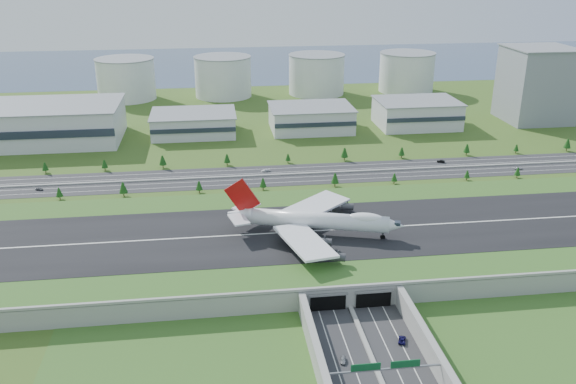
{
  "coord_description": "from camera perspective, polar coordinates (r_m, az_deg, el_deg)",
  "views": [
    {
      "loc": [
        -47.65,
        -238.02,
        122.15
      ],
      "look_at": [
        -12.09,
        35.0,
        13.19
      ],
      "focal_mm": 38.0,
      "sensor_mm": 36.0,
      "label": 1
    }
  ],
  "objects": [
    {
      "name": "ground",
      "position": [
        271.74,
        3.5,
        -5.16
      ],
      "size": [
        1200.0,
        1200.0,
        0.0
      ],
      "primitive_type": "plane",
      "color": "#2E5119",
      "rests_on": "ground"
    },
    {
      "name": "airfield_deck",
      "position": [
        269.83,
        3.52,
        -4.39
      ],
      "size": [
        520.0,
        100.0,
        9.2
      ],
      "color": "gray",
      "rests_on": "ground"
    },
    {
      "name": "sign_gantry_near",
      "position": [
        189.69,
        9.09,
        -16.12
      ],
      "size": [
        38.7,
        0.7,
        9.8
      ],
      "color": "gray",
      "rests_on": "ground"
    },
    {
      "name": "north_expressway",
      "position": [
        357.88,
        0.68,
        1.64
      ],
      "size": [
        560.0,
        36.0,
        0.12
      ],
      "primitive_type": "cube",
      "color": "#28282B",
      "rests_on": "ground"
    },
    {
      "name": "tree_row",
      "position": [
        359.17,
        3.63,
        2.46
      ],
      "size": [
        502.37,
        48.7,
        8.46
      ],
      "color": "#3D2819",
      "rests_on": "ground"
    },
    {
      "name": "hangar_west",
      "position": [
        453.8,
        -22.94,
        5.89
      ],
      "size": [
        120.0,
        60.0,
        25.0
      ],
      "primitive_type": "cube",
      "color": "silver",
      "rests_on": "ground"
    },
    {
      "name": "hangar_mid_a",
      "position": [
        443.28,
        -8.82,
        6.35
      ],
      "size": [
        58.0,
        42.0,
        15.0
      ],
      "primitive_type": "cube",
      "color": "silver",
      "rests_on": "ground"
    },
    {
      "name": "hangar_mid_b",
      "position": [
        448.77,
        2.16,
        6.91
      ],
      "size": [
        58.0,
        42.0,
        17.0
      ],
      "primitive_type": "cube",
      "color": "silver",
      "rests_on": "ground"
    },
    {
      "name": "hangar_mid_c",
      "position": [
        468.18,
        11.94,
        7.2
      ],
      "size": [
        58.0,
        42.0,
        19.0
      ],
      "primitive_type": "cube",
      "color": "silver",
      "rests_on": "ground"
    },
    {
      "name": "office_tower",
      "position": [
        507.73,
        22.24,
        9.27
      ],
      "size": [
        46.0,
        46.0,
        55.0
      ],
      "primitive_type": "cube",
      "color": "gray",
      "rests_on": "ground"
    },
    {
      "name": "fuel_tank_a",
      "position": [
        562.59,
        -14.91,
        10.16
      ],
      "size": [
        50.0,
        50.0,
        35.0
      ],
      "primitive_type": "cylinder",
      "color": "silver",
      "rests_on": "ground"
    },
    {
      "name": "fuel_tank_b",
      "position": [
        558.06,
        -6.1,
        10.66
      ],
      "size": [
        50.0,
        50.0,
        35.0
      ],
      "primitive_type": "cylinder",
      "color": "silver",
      "rests_on": "ground"
    },
    {
      "name": "fuel_tank_c",
      "position": [
        566.4,
        2.68,
        10.92
      ],
      "size": [
        50.0,
        50.0,
        35.0
      ],
      "primitive_type": "cylinder",
      "color": "silver",
      "rests_on": "ground"
    },
    {
      "name": "fuel_tank_d",
      "position": [
        587.06,
        11.04,
        10.93
      ],
      "size": [
        50.0,
        50.0,
        35.0
      ],
      "primitive_type": "cylinder",
      "color": "silver",
      "rests_on": "ground"
    },
    {
      "name": "bay_water",
      "position": [
        729.88,
        -3.65,
        11.92
      ],
      "size": [
        1200.0,
        260.0,
        0.06
      ],
      "primitive_type": "cube",
      "color": "#354967",
      "rests_on": "ground"
    },
    {
      "name": "boeing_747",
      "position": [
        261.85,
        2.49,
        -2.63
      ],
      "size": [
        75.84,
        70.65,
        24.12
      ],
      "rotation": [
        0.0,
        0.0,
        -0.29
      ],
      "color": "white",
      "rests_on": "airfield_deck"
    },
    {
      "name": "car_0",
      "position": [
        202.26,
        5.18,
        -15.37
      ],
      "size": [
        2.53,
        4.35,
        1.39
      ],
      "primitive_type": "imported",
      "rotation": [
        0.0,
        0.0,
        -0.23
      ],
      "color": "#A8A9AD",
      "rests_on": "ground"
    },
    {
      "name": "car_2",
      "position": [
        213.69,
        10.63,
        -13.43
      ],
      "size": [
        4.05,
        5.66,
        1.43
      ],
      "primitive_type": "imported",
      "rotation": [
        0.0,
        0.0,
        2.78
      ],
      "color": "#0F0D41",
      "rests_on": "ground"
    },
    {
      "name": "car_4",
      "position": [
        360.63,
        -22.25,
        0.26
      ],
      "size": [
        4.54,
        3.04,
        1.44
      ],
      "primitive_type": "imported",
      "rotation": [
        0.0,
        0.0,
        1.22
      ],
      "color": "#5C5B60",
      "rests_on": "ground"
    },
    {
      "name": "car_5",
      "position": [
        389.89,
        14.11,
        2.81
      ],
      "size": [
        5.15,
        3.42,
        1.6
      ],
      "primitive_type": "imported",
      "rotation": [
        0.0,
        0.0,
        -1.96
      ],
      "color": "black",
      "rests_on": "ground"
    },
    {
      "name": "car_6",
      "position": [
        391.53,
        20.75,
        2.09
      ],
      "size": [
        5.06,
        2.61,
        1.36
      ],
      "primitive_type": "imported",
      "rotation": [
        0.0,
        0.0,
        1.5
      ],
      "color": "silver",
      "rests_on": "ground"
    },
    {
      "name": "car_7",
      "position": [
        362.58,
        -2.12,
        2.04
      ],
      "size": [
        5.81,
        3.43,
        1.58
      ],
      "primitive_type": "imported",
      "rotation": [
        0.0,
        0.0,
        -1.33
      ],
      "color": "white",
      "rests_on": "ground"
    }
  ]
}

